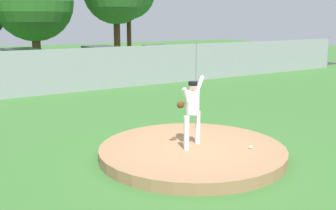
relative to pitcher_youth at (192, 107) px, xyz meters
The scene contains 11 objects.
ground_plane 6.12m from the pitcher_youth, 89.86° to the left, with size 80.00×80.00×0.00m, color #386B2D.
asphalt_strip 14.55m from the pitcher_youth, 89.94° to the left, with size 44.00×7.00×0.01m, color #2B2B2D.
pitchers_mound 1.10m from the pitcher_youth, ahead, with size 4.43×4.43×0.26m, color #99704C.
pitcher_youth is the anchor object (origin of this frame).
baseball 1.67m from the pitcher_youth, 38.94° to the right, with size 0.07×0.07×0.07m, color white.
chainlink_fence 10.00m from the pitcher_youth, 89.91° to the left, with size 37.42×0.07×2.08m.
parked_car_burgundy 15.20m from the pitcher_youth, 74.48° to the left, with size 2.03×4.35×1.71m.
parked_car_champagne 14.62m from the pitcher_youth, 91.83° to the left, with size 2.00×4.63×1.74m.
parked_car_teal 16.75m from the pitcher_youth, 60.73° to the left, with size 2.00×4.15×1.63m.
traffic_cone_orange 13.78m from the pitcher_youth, 61.52° to the left, with size 0.40×0.40×0.55m.
tree_tall_centre 22.31m from the pitcher_youth, 84.30° to the left, with size 5.51×5.51×7.23m.
Camera 1 is at (-5.39, -7.41, 3.21)m, focal length 42.93 mm.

